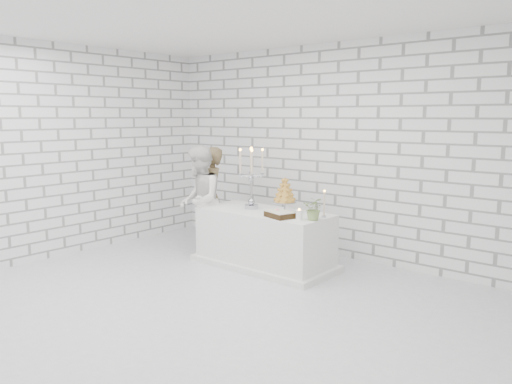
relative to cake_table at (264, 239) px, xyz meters
name	(u,v)px	position (x,y,z in m)	size (l,w,h in m)	color
ground	(212,304)	(0.43, -1.43, -0.38)	(6.00, 5.00, 0.01)	silver
ceiling	(208,13)	(0.43, -1.43, 2.62)	(6.00, 5.00, 0.01)	white
wall_back	(336,151)	(0.43, 1.07, 1.12)	(6.00, 0.01, 3.00)	white
wall_left	(59,151)	(-2.57, -1.43, 1.12)	(0.01, 5.00, 3.00)	white
cake_table	(264,239)	(0.00, 0.00, 0.00)	(1.80, 0.80, 0.75)	white
groom	(211,198)	(-1.19, 0.20, 0.39)	(0.56, 0.37, 1.54)	brown
bride	(199,201)	(-1.05, -0.18, 0.42)	(0.77, 0.60, 1.58)	white
candelabra	(251,178)	(-0.24, 0.02, 0.79)	(0.34, 0.34, 0.84)	#A8A8B3
croquembouche	(285,195)	(0.28, 0.07, 0.61)	(0.31, 0.31, 0.47)	#A67021
chocolate_cake	(280,214)	(0.41, -0.21, 0.42)	(0.34, 0.24, 0.08)	black
pillar_candle	(299,215)	(0.68, -0.18, 0.44)	(0.08, 0.08, 0.12)	white
extra_taper	(324,205)	(0.83, 0.15, 0.54)	(0.06, 0.06, 0.32)	beige
flowers	(314,209)	(0.83, -0.07, 0.52)	(0.26, 0.22, 0.28)	#4D7C42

